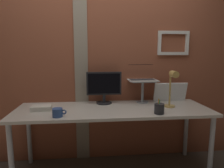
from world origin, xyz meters
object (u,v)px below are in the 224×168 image
(laptop, at_px, (142,76))
(pen_cup, at_px, (159,109))
(coffee_mug, at_px, (58,113))
(whiteboard_panel, at_px, (170,92))
(desk_lamp, at_px, (172,85))
(monitor, at_px, (104,85))

(laptop, xyz_separation_m, pen_cup, (0.05, -0.53, -0.26))
(laptop, distance_m, coffee_mug, 1.10)
(coffee_mug, bearing_deg, laptop, 29.74)
(whiteboard_panel, height_order, desk_lamp, desk_lamp)
(laptop, height_order, pen_cup, laptop)
(monitor, xyz_separation_m, pen_cup, (0.51, -0.47, -0.17))
(desk_lamp, xyz_separation_m, pen_cup, (-0.20, -0.19, -0.20))
(monitor, distance_m, pen_cup, 0.71)
(desk_lamp, distance_m, pen_cup, 0.34)
(coffee_mug, bearing_deg, desk_lamp, 9.21)
(monitor, bearing_deg, pen_cup, -42.21)
(whiteboard_panel, relative_size, pen_cup, 2.73)
(desk_lamp, height_order, coffee_mug, desk_lamp)
(laptop, distance_m, pen_cup, 0.59)
(desk_lamp, bearing_deg, monitor, 158.89)
(desk_lamp, bearing_deg, whiteboard_panel, 71.03)
(whiteboard_panel, distance_m, coffee_mug, 1.38)
(monitor, bearing_deg, laptop, 7.80)
(laptop, height_order, whiteboard_panel, laptop)
(laptop, bearing_deg, desk_lamp, -53.41)
(monitor, height_order, coffee_mug, monitor)
(whiteboard_panel, distance_m, desk_lamp, 0.35)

